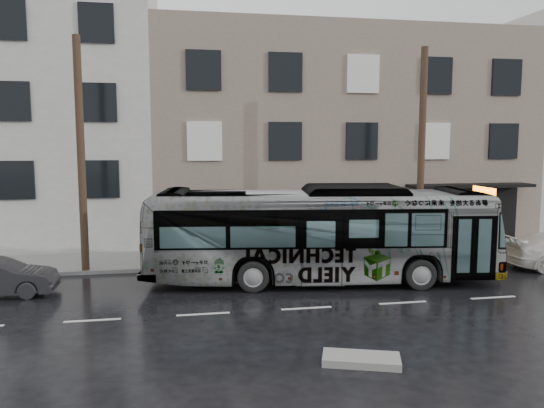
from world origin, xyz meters
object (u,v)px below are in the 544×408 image
Objects in this scene: utility_pole_rear at (81,155)px; bus at (320,234)px; utility_pole_front at (421,154)px; sign_post at (442,229)px.

bus is (8.75, -2.73, -2.86)m from utility_pole_rear.
bus is at bearing -17.31° from utility_pole_rear.
utility_pole_front and utility_pole_rear have the same top height.
utility_pole_front is at bearing 0.00° from utility_pole_rear.
sign_post is 0.19× the size of bus.
utility_pole_front is 3.48m from sign_post.
bus is (-6.35, -2.73, 0.44)m from sign_post.
utility_pole_rear is at bearing 180.00° from utility_pole_front.
utility_pole_rear reaches higher than sign_post.
utility_pole_front reaches higher than sign_post.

